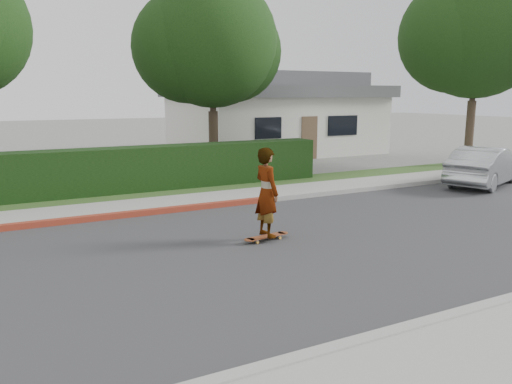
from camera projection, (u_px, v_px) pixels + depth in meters
ground at (311, 243)px, 10.69m from camera, size 120.00×120.00×0.00m
road at (311, 243)px, 10.69m from camera, size 60.00×8.00×0.01m
curb_near at (470, 313)px, 7.10m from camera, size 60.00×0.20×0.15m
curb_far at (231, 203)px, 14.26m from camera, size 60.00×0.20×0.15m
curb_red_section at (43, 224)px, 12.01m from camera, size 12.00×0.21×0.15m
sidewalk_far at (219, 198)px, 15.04m from camera, size 60.00×1.60×0.12m
planting_strip at (200, 190)px, 16.44m from camera, size 60.00×1.60×0.10m
hedge at (102, 173)px, 15.48m from camera, size 15.00×1.00×1.50m
tree_center at (210, 46)px, 18.44m from camera, size 5.66×4.84×7.44m
tree_right at (474, 35)px, 21.07m from camera, size 6.32×5.60×8.56m
house at (273, 114)px, 27.85m from camera, size 10.60×8.60×4.30m
skateboard at (267, 237)px, 10.83m from camera, size 1.16×0.39×0.11m
skateboarder at (267, 192)px, 10.64m from camera, size 0.51×0.73×1.93m
car_silver at (485, 166)px, 17.38m from camera, size 4.39×2.87×1.37m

